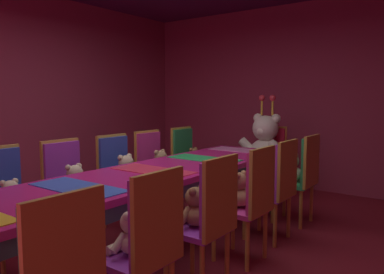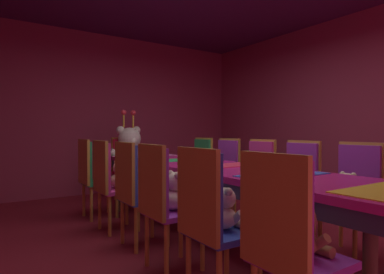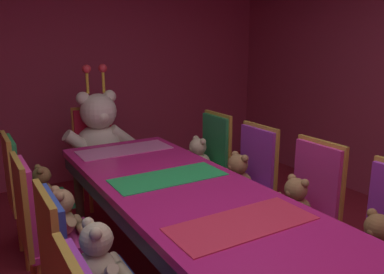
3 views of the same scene
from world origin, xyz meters
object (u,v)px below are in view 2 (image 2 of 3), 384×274
at_px(teddy_right_5, 192,164).
at_px(throne_chair, 126,162).
at_px(teddy_left_2, 177,193).
at_px(chair_left_4, 108,177).
at_px(chair_left_5, 90,171).
at_px(chair_right_5, 200,164).
at_px(chair_left_0, 284,234).
at_px(teddy_right_4, 216,168).
at_px(teddy_left_1, 226,211).
at_px(teddy_right_3, 249,173).
at_px(chair_left_3, 132,184).
at_px(chair_right_4, 225,167).
at_px(chair_left_1, 208,211).
at_px(chair_right_3, 258,172).
at_px(chair_right_1, 356,186).
at_px(teddy_right_2, 290,180).
at_px(teddy_left_4, 120,176).
at_px(king_teddy_bear, 130,152).
at_px(teddy_left_3, 147,182).
at_px(chair_right_2, 299,178).
at_px(banquet_table, 220,174).
at_px(chair_left_2, 160,195).
at_px(teddy_left_0, 303,234).
at_px(teddy_left_5, 102,172).
at_px(teddy_right_1, 347,190).

xyz_separation_m(teddy_right_5, throne_chair, (-0.67, 0.90, 0.00)).
relative_size(teddy_left_2, chair_left_4, 0.33).
bearing_deg(chair_left_5, chair_right_5, -1.14).
height_order(chair_left_0, teddy_right_4, chair_left_0).
height_order(teddy_left_1, teddy_right_3, teddy_right_3).
distance_m(chair_left_0, chair_left_4, 2.39).
distance_m(chair_left_3, chair_right_4, 1.71).
height_order(chair_left_1, throne_chair, same).
bearing_deg(teddy_left_2, chair_left_0, -95.58).
bearing_deg(chair_right_3, chair_right_1, 88.81).
height_order(chair_left_4, teddy_right_5, chair_left_4).
xyz_separation_m(teddy_right_2, teddy_right_3, (0.01, 0.61, 0.00)).
distance_m(teddy_left_2, throne_chair, 2.81).
relative_size(teddy_left_2, teddy_right_5, 0.97).
xyz_separation_m(chair_left_5, teddy_right_5, (1.49, -0.03, -0.00)).
relative_size(teddy_left_4, king_teddy_bear, 0.34).
relative_size(chair_left_3, king_teddy_bear, 1.03).
xyz_separation_m(teddy_left_3, chair_right_2, (1.47, -0.60, -0.00)).
bearing_deg(banquet_table, teddy_right_4, 53.90).
bearing_deg(teddy_right_4, teddy_left_4, 0.44).
distance_m(chair_left_3, teddy_right_4, 1.57).
bearing_deg(teddy_right_5, chair_right_4, 102.17).
bearing_deg(king_teddy_bear, chair_left_2, -18.06).
distance_m(chair_left_1, chair_left_4, 1.82).
relative_size(teddy_left_0, teddy_left_1, 0.97).
bearing_deg(teddy_right_2, teddy_right_3, -91.22).
bearing_deg(teddy_right_5, chair_left_4, 22.68).
bearing_deg(teddy_left_5, teddy_right_5, -1.39).
xyz_separation_m(teddy_right_1, chair_right_4, (0.14, 1.82, 0.02)).
bearing_deg(chair_right_5, teddy_left_1, 58.33).
xyz_separation_m(chair_left_0, chair_left_4, (-0.03, 2.39, 0.00)).
distance_m(chair_left_0, chair_left_1, 0.57).
relative_size(teddy_right_1, chair_right_2, 0.29).
height_order(teddy_right_2, teddy_right_4, teddy_right_4).
xyz_separation_m(teddy_right_2, king_teddy_bear, (-0.67, 2.54, 0.18)).
bearing_deg(chair_left_5, chair_left_3, -88.94).
bearing_deg(teddy_right_1, teddy_left_3, -42.97).
bearing_deg(banquet_table, chair_left_0, -118.23).
xyz_separation_m(chair_right_4, chair_right_5, (0.01, 0.62, 0.00)).
distance_m(teddy_left_3, teddy_right_2, 1.45).
height_order(teddy_left_4, chair_right_5, chair_right_5).
bearing_deg(teddy_right_1, chair_right_4, -94.36).
bearing_deg(teddy_right_1, chair_right_5, -93.58).
height_order(teddy_left_3, teddy_right_1, teddy_left_3).
distance_m(chair_left_0, chair_right_1, 1.71).
relative_size(chair_right_3, king_teddy_bear, 1.03).
distance_m(teddy_left_2, chair_right_5, 2.37).
distance_m(banquet_table, chair_left_3, 0.85).
distance_m(banquet_table, chair_right_1, 1.23).
xyz_separation_m(chair_right_4, teddy_right_5, (-0.13, 0.62, -0.00)).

